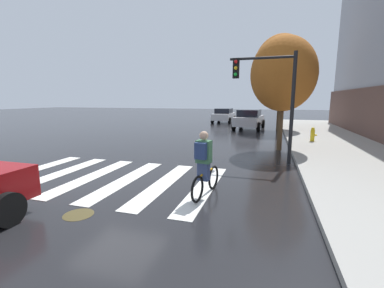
% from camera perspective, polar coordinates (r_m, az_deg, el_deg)
% --- Properties ---
extents(ground_plane, '(120.00, 120.00, 0.00)m').
position_cam_1_polar(ground_plane, '(8.44, -16.22, -7.43)').
color(ground_plane, black).
extents(crosswalk_stripes, '(6.74, 4.19, 0.01)m').
position_cam_1_polar(crosswalk_stripes, '(8.60, -17.87, -7.16)').
color(crosswalk_stripes, silver).
rests_on(crosswalk_stripes, ground).
extents(manhole_cover, '(0.64, 0.64, 0.01)m').
position_cam_1_polar(manhole_cover, '(6.25, -23.81, -14.07)').
color(manhole_cover, '#473D1E').
rests_on(manhole_cover, ground).
extents(sedan_mid, '(2.51, 4.81, 1.61)m').
position_cam_1_polar(sedan_mid, '(22.28, 12.54, 5.44)').
color(sedan_mid, '#B7B7BC').
rests_on(sedan_mid, ground).
extents(sedan_far, '(2.21, 4.43, 1.50)m').
position_cam_1_polar(sedan_far, '(28.09, 7.08, 6.35)').
color(sedan_far, silver).
rests_on(sedan_far, ground).
extents(cyclist, '(0.39, 1.70, 1.69)m').
position_cam_1_polar(cyclist, '(6.46, 2.72, -4.58)').
color(cyclist, black).
rests_on(cyclist, ground).
extents(traffic_light_near, '(2.47, 0.28, 4.20)m').
position_cam_1_polar(traffic_light_near, '(10.52, 16.95, 11.66)').
color(traffic_light_near, black).
rests_on(traffic_light_near, ground).
extents(fire_hydrant, '(0.33, 0.22, 0.78)m').
position_cam_1_polar(fire_hydrant, '(15.77, 25.12, 1.92)').
color(fire_hydrant, gold).
rests_on(fire_hydrant, sidewalk).
extents(street_tree_near, '(3.01, 3.01, 5.35)m').
position_cam_1_polar(street_tree_near, '(13.16, 19.54, 14.35)').
color(street_tree_near, '#4C3823').
rests_on(street_tree_near, ground).
extents(street_tree_mid, '(4.18, 4.18, 7.43)m').
position_cam_1_polar(street_tree_mid, '(22.18, 19.11, 15.97)').
color(street_tree_mid, '#4C3823').
rests_on(street_tree_mid, ground).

